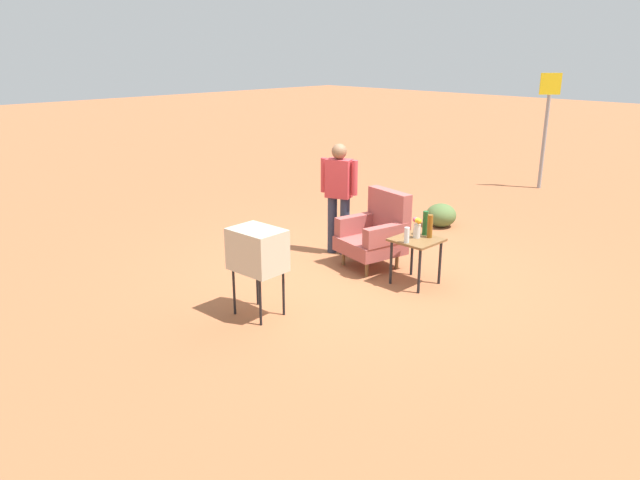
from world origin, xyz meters
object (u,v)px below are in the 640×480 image
Objects in this scene: person_standing at (339,192)px; road_sign at (546,124)px; armchair at (376,232)px; flower_vase at (417,227)px; bottle_short_clear at (407,235)px; bottle_wine_green at (425,223)px; tv_on_stand at (258,250)px; bottle_tall_amber at (430,226)px; side_table at (416,245)px.

road_sign is at bearing 88.96° from person_standing.
flower_vase is at bearing -9.45° from armchair.
bottle_short_clear is 0.62× the size of bottle_wine_green.
person_standing is at bearing 111.05° from tv_on_stand.
flower_vase is (-0.11, -0.13, -0.00)m from bottle_tall_amber.
armchair is 0.82m from side_table.
flower_vase is (-0.00, -0.17, -0.01)m from bottle_wine_green.
bottle_tall_amber is at bearing 48.93° from flower_vase.
bottle_wine_green is (0.78, 0.04, 0.28)m from armchair.
tv_on_stand is (-0.69, -2.04, 0.26)m from side_table.
bottle_wine_green is 0.17m from flower_vase.
side_table is 0.38× the size of person_standing.
person_standing reaches higher than bottle_short_clear.
person_standing is (-0.86, 2.22, 0.16)m from tv_on_stand.
tv_on_stand is (0.11, -2.20, 0.28)m from armchair.
armchair is 0.43× the size of road_sign.
bottle_short_clear is (1.56, -0.41, -0.22)m from person_standing.
bottle_tall_amber is (0.77, 2.20, -0.02)m from tv_on_stand.
armchair is 0.83m from flower_vase.
person_standing is 6.30m from road_sign.
road_sign reaches higher than bottle_tall_amber.
side_table is 0.60× the size of tv_on_stand.
bottle_tall_amber is at bearing 63.31° from side_table.
tv_on_stand reaches higher than bottle_short_clear.
tv_on_stand is at bearing -111.17° from bottle_short_clear.
tv_on_stand reaches higher than bottle_tall_amber.
road_sign is at bearing 103.52° from bottle_tall_amber.
bottle_wine_green is at bearing 97.00° from side_table.
road_sign is (-1.44, 6.47, 0.85)m from side_table.
bottle_short_clear is at bearing -77.82° from road_sign.
person_standing reaches higher than bottle_wine_green.
armchair is 6.40m from road_sign.
bottle_tall_amber is (0.11, -0.05, -0.01)m from bottle_wine_green.
bottle_wine_green is (1.41, -6.26, -0.60)m from road_sign.
bottle_wine_green is at bearing 0.82° from person_standing.
bottle_short_clear is (0.81, -0.39, 0.22)m from armchair.
bottle_short_clear is at bearing -100.62° from bottle_tall_amber.
bottle_short_clear is at bearing -25.58° from armchair.
person_standing is 5.47× the size of bottle_tall_amber.
flower_vase is (0.78, -0.13, 0.27)m from armchair.
road_sign reaches higher than tv_on_stand.
bottle_short_clear is 0.40m from bottle_tall_amber.
flower_vase reaches higher than bottle_short_clear.
bottle_tall_amber is at bearing 70.59° from tv_on_stand.
tv_on_stand is 8.56m from road_sign.
person_standing reaches higher than side_table.
bottle_short_clear is (0.70, 1.81, -0.07)m from tv_on_stand.
flower_vase is at bearing 98.07° from bottle_short_clear.
bottle_tall_amber is at bearing -0.26° from armchair.
road_sign is at bearing 102.52° from side_table.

